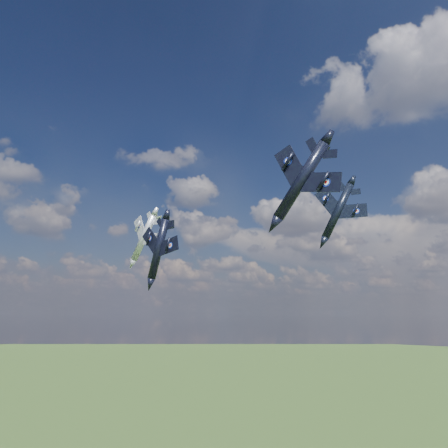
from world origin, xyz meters
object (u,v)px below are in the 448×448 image
Objects in this scene: jet_lead_navy at (159,249)px; jet_right_navy at (301,181)px; jet_high_navy at (338,211)px; jet_left_silver at (144,238)px.

jet_right_navy is (35.12, -9.80, 3.49)m from jet_lead_navy.
jet_right_navy is at bearing -98.71° from jet_high_navy.
jet_lead_navy is at bearing 179.58° from jet_high_navy.
jet_right_navy is 43.09m from jet_left_silver.
jet_lead_navy is 7.28m from jet_left_silver.
jet_high_navy reaches higher than jet_left_silver.
jet_high_navy is (-6.07, 22.40, 1.43)m from jet_right_navy.
jet_left_silver is at bearing 166.05° from jet_lead_navy.
jet_high_navy is 0.97× the size of jet_left_silver.
jet_right_navy reaches higher than jet_lead_navy.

